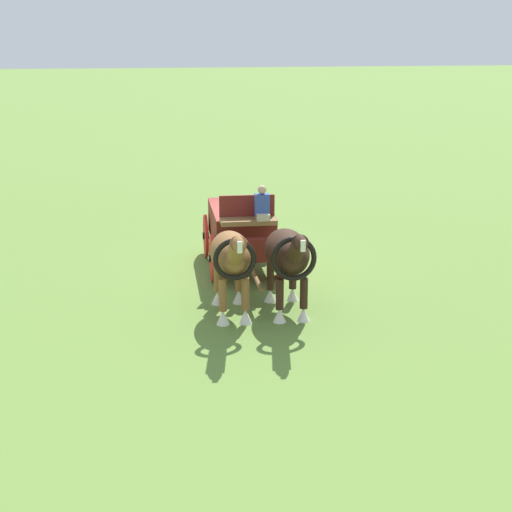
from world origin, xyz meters
TOP-DOWN VIEW (x-y plane):
  - ground_plane at (0.00, 0.00)m, footprint 220.00×220.00m
  - show_wagon at (0.15, 0.00)m, footprint 5.86×2.00m
  - draft_horse_near at (3.80, 0.57)m, footprint 3.08×1.05m
  - draft_horse_off at (3.79, -0.73)m, footprint 3.03×0.98m

SIDE VIEW (x-z plane):
  - ground_plane at x=0.00m, z-range 0.00..0.00m
  - show_wagon at x=0.15m, z-range -0.16..2.46m
  - draft_horse_near at x=3.80m, z-range 0.26..2.52m
  - draft_horse_off at x=3.79m, z-range 0.26..2.54m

